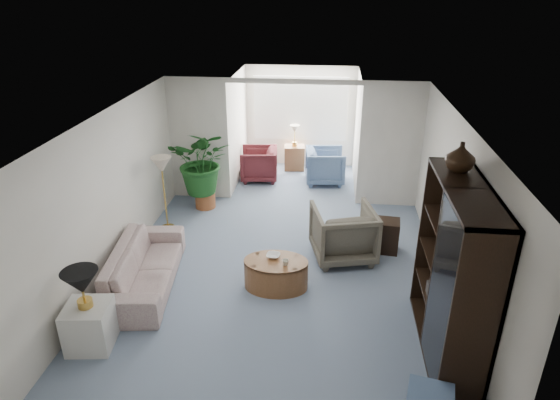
# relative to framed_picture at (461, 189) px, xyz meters

# --- Properties ---
(floor) EXTENTS (6.00, 6.00, 0.00)m
(floor) POSITION_rel_framed_picture_xyz_m (-2.46, 0.10, -1.70)
(floor) COLOR gray
(floor) RESTS_ON ground
(sunroom_floor) EXTENTS (2.60, 2.60, 0.00)m
(sunroom_floor) POSITION_rel_framed_picture_xyz_m (-2.46, 4.20, -1.70)
(sunroom_floor) COLOR gray
(sunroom_floor) RESTS_ON ground
(back_pier_left) EXTENTS (1.20, 0.12, 2.50)m
(back_pier_left) POSITION_rel_framed_picture_xyz_m (-4.36, 3.10, -0.45)
(back_pier_left) COLOR silver
(back_pier_left) RESTS_ON ground
(back_pier_right) EXTENTS (1.20, 0.12, 2.50)m
(back_pier_right) POSITION_rel_framed_picture_xyz_m (-0.56, 3.10, -0.45)
(back_pier_right) COLOR silver
(back_pier_right) RESTS_ON ground
(back_header) EXTENTS (2.60, 0.12, 0.10)m
(back_header) POSITION_rel_framed_picture_xyz_m (-2.46, 3.10, 0.75)
(back_header) COLOR silver
(back_header) RESTS_ON back_pier_left
(window_pane) EXTENTS (2.20, 0.02, 1.50)m
(window_pane) POSITION_rel_framed_picture_xyz_m (-2.46, 5.28, -0.30)
(window_pane) COLOR white
(window_blinds) EXTENTS (2.20, 0.02, 1.50)m
(window_blinds) POSITION_rel_framed_picture_xyz_m (-2.46, 5.25, -0.30)
(window_blinds) COLOR white
(framed_picture) EXTENTS (0.04, 0.50, 0.40)m
(framed_picture) POSITION_rel_framed_picture_xyz_m (0.00, 0.00, 0.00)
(framed_picture) COLOR beige
(sofa) EXTENTS (1.10, 2.25, 0.63)m
(sofa) POSITION_rel_framed_picture_xyz_m (-4.39, -0.17, -1.38)
(sofa) COLOR beige
(sofa) RESTS_ON ground
(end_table) EXTENTS (0.59, 0.59, 0.59)m
(end_table) POSITION_rel_framed_picture_xyz_m (-4.59, -1.52, -1.41)
(end_table) COLOR silver
(end_table) RESTS_ON ground
(table_lamp) EXTENTS (0.44, 0.44, 0.30)m
(table_lamp) POSITION_rel_framed_picture_xyz_m (-4.59, -1.52, -0.76)
(table_lamp) COLOR black
(table_lamp) RESTS_ON end_table
(floor_lamp) EXTENTS (0.36, 0.36, 0.28)m
(floor_lamp) POSITION_rel_framed_picture_xyz_m (-4.64, 1.63, -0.45)
(floor_lamp) COLOR beige
(floor_lamp) RESTS_ON ground
(coffee_table) EXTENTS (1.04, 1.04, 0.45)m
(coffee_table) POSITION_rel_framed_picture_xyz_m (-2.44, -0.02, -1.47)
(coffee_table) COLOR brown
(coffee_table) RESTS_ON ground
(coffee_bowl) EXTENTS (0.22, 0.22, 0.05)m
(coffee_bowl) POSITION_rel_framed_picture_xyz_m (-2.49, 0.08, -1.23)
(coffee_bowl) COLOR white
(coffee_bowl) RESTS_ON coffee_table
(coffee_cup) EXTENTS (0.10, 0.10, 0.09)m
(coffee_cup) POSITION_rel_framed_picture_xyz_m (-2.29, -0.12, -1.21)
(coffee_cup) COLOR beige
(coffee_cup) RESTS_ON coffee_table
(wingback_chair) EXTENTS (1.16, 1.18, 0.89)m
(wingback_chair) POSITION_rel_framed_picture_xyz_m (-1.45, 0.95, -1.25)
(wingback_chair) COLOR #645F4F
(wingback_chair) RESTS_ON ground
(side_table_dark) EXTENTS (0.50, 0.42, 0.56)m
(side_table_dark) POSITION_rel_framed_picture_xyz_m (-0.75, 1.25, -1.42)
(side_table_dark) COLOR black
(side_table_dark) RESTS_ON ground
(entertainment_cabinet) EXTENTS (0.52, 1.95, 2.16)m
(entertainment_cabinet) POSITION_rel_framed_picture_xyz_m (-0.23, -1.08, -0.62)
(entertainment_cabinet) COLOR black
(entertainment_cabinet) RESTS_ON ground
(cabinet_urn) EXTENTS (0.34, 0.34, 0.35)m
(cabinet_urn) POSITION_rel_framed_picture_xyz_m (-0.23, -0.58, 0.64)
(cabinet_urn) COLOR black
(cabinet_urn) RESTS_ON entertainment_cabinet
(plant_pot) EXTENTS (0.40, 0.40, 0.32)m
(plant_pot) POSITION_rel_framed_picture_xyz_m (-4.17, 2.60, -1.54)
(plant_pot) COLOR #9B542D
(plant_pot) RESTS_ON ground
(house_plant) EXTENTS (1.19, 1.03, 1.32)m
(house_plant) POSITION_rel_framed_picture_xyz_m (-4.17, 2.60, -0.72)
(house_plant) COLOR #1B511D
(house_plant) RESTS_ON plant_pot
(sunroom_chair_blue) EXTENTS (0.93, 0.91, 0.77)m
(sunroom_chair_blue) POSITION_rel_framed_picture_xyz_m (-1.81, 4.19, -1.31)
(sunroom_chair_blue) COLOR slate
(sunroom_chair_blue) RESTS_ON ground
(sunroom_chair_maroon) EXTENTS (0.89, 0.87, 0.74)m
(sunroom_chair_maroon) POSITION_rel_framed_picture_xyz_m (-3.31, 4.19, -1.33)
(sunroom_chair_maroon) COLOR #551D21
(sunroom_chair_maroon) RESTS_ON ground
(sunroom_table) EXTENTS (0.51, 0.41, 0.58)m
(sunroom_table) POSITION_rel_framed_picture_xyz_m (-2.56, 4.94, -1.41)
(sunroom_table) COLOR brown
(sunroom_table) RESTS_ON ground
(shelf_clutter) EXTENTS (0.30, 1.05, 1.06)m
(shelf_clutter) POSITION_rel_framed_picture_xyz_m (-0.28, -1.29, -0.72)
(shelf_clutter) COLOR black
(shelf_clutter) RESTS_ON entertainment_cabinet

